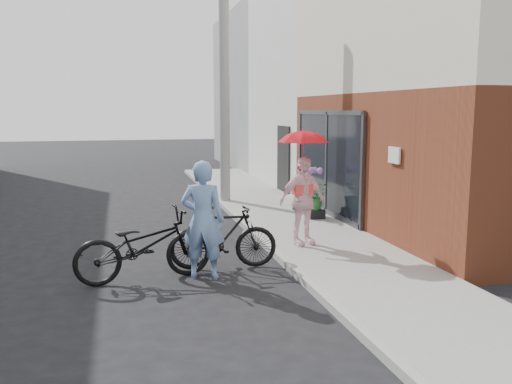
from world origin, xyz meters
name	(u,v)px	position (x,y,z in m)	size (l,w,h in m)	color
ground	(229,266)	(0.00, 0.00, 0.00)	(80.00, 80.00, 0.00)	black
sidewalk	(306,231)	(2.10, 2.00, 0.06)	(2.20, 24.00, 0.12)	gray
curb	(254,234)	(0.94, 2.00, 0.06)	(0.12, 24.00, 0.12)	#9E9E99
plaster_building	(378,85)	(7.20, 9.00, 3.50)	(8.00, 6.00, 7.00)	silver
east_building_far	(311,91)	(7.20, 16.00, 3.50)	(8.00, 8.00, 7.00)	gray
utility_pole	(224,78)	(1.10, 6.00, 3.50)	(0.28, 0.28, 7.00)	#9E9E99
officer	(203,220)	(-0.52, -0.55, 0.94)	(0.69, 0.45, 1.88)	#7093C8
bike_left	(144,245)	(-1.43, -0.45, 0.56)	(0.75, 2.14, 1.13)	black
bike_right	(223,237)	(-0.11, -0.11, 0.54)	(0.51, 1.80, 1.08)	black
kimono_woman	(302,201)	(1.55, 0.67, 0.95)	(0.98, 0.41, 1.67)	#FFD5DD
parasol	(303,136)	(1.55, 0.67, 2.17)	(0.87, 0.87, 0.77)	red
planter	(315,214)	(2.68, 2.99, 0.22)	(0.37, 0.37, 0.19)	black
potted_plant	(316,196)	(2.68, 2.99, 0.65)	(0.60, 0.52, 0.66)	#2A6B2B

